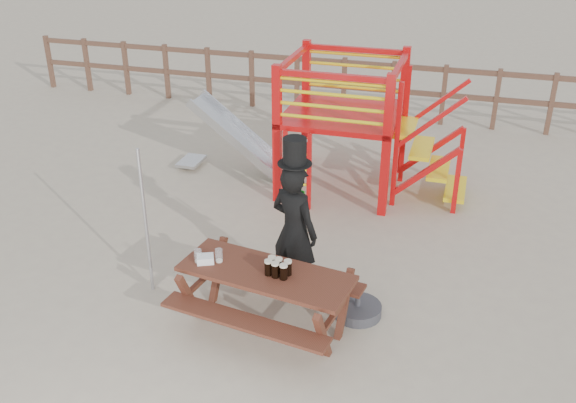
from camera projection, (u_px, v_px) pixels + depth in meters
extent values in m
plane|color=#B7A98E|center=(254.00, 312.00, 7.27)|extent=(60.00, 60.00, 0.00)
cube|color=brown|center=(369.00, 64.00, 12.77)|extent=(15.00, 0.06, 0.10)
cube|color=brown|center=(368.00, 89.00, 12.99)|extent=(15.00, 0.06, 0.10)
cube|color=brown|center=(50.00, 62.00, 14.92)|extent=(0.09, 0.09, 1.20)
cube|color=brown|center=(87.00, 65.00, 14.66)|extent=(0.09, 0.09, 1.20)
cube|color=brown|center=(126.00, 68.00, 14.41)|extent=(0.09, 0.09, 1.20)
cube|color=brown|center=(167.00, 72.00, 14.15)|extent=(0.09, 0.09, 1.20)
cube|color=brown|center=(208.00, 75.00, 13.89)|extent=(0.09, 0.09, 1.20)
cube|color=brown|center=(252.00, 79.00, 13.63)|extent=(0.09, 0.09, 1.20)
cube|color=brown|center=(297.00, 83.00, 13.38)|extent=(0.09, 0.09, 1.20)
cube|color=brown|center=(344.00, 87.00, 13.12)|extent=(0.09, 0.09, 1.20)
cube|color=brown|center=(393.00, 91.00, 12.86)|extent=(0.09, 0.09, 1.20)
cube|color=brown|center=(443.00, 95.00, 12.61)|extent=(0.09, 0.09, 1.20)
cube|color=brown|center=(496.00, 100.00, 12.35)|extent=(0.09, 0.09, 1.20)
cube|color=brown|center=(551.00, 104.00, 12.09)|extent=(0.09, 0.09, 1.20)
cube|color=red|center=(277.00, 136.00, 9.35)|extent=(0.12, 0.12, 2.10)
cube|color=red|center=(386.00, 147.00, 8.94)|extent=(0.12, 0.12, 2.10)
cube|color=red|center=(306.00, 103.00, 10.72)|extent=(0.12, 0.12, 2.10)
cube|color=red|center=(402.00, 112.00, 10.31)|extent=(0.12, 0.12, 2.10)
cube|color=red|center=(343.00, 114.00, 9.76)|extent=(1.72, 1.72, 0.08)
cube|color=red|center=(333.00, 76.00, 8.72)|extent=(1.60, 0.08, 0.08)
cube|color=red|center=(356.00, 50.00, 10.09)|extent=(1.60, 0.08, 0.08)
cube|color=red|center=(293.00, 58.00, 9.61)|extent=(0.08, 1.60, 0.08)
cube|color=red|center=(400.00, 66.00, 9.20)|extent=(0.08, 1.60, 0.08)
cylinder|color=yellow|center=(331.00, 119.00, 9.00)|extent=(1.50, 0.05, 0.05)
cylinder|color=yellow|center=(354.00, 88.00, 10.37)|extent=(1.50, 0.05, 0.05)
cylinder|color=yellow|center=(332.00, 107.00, 8.92)|extent=(1.50, 0.05, 0.05)
cylinder|color=yellow|center=(354.00, 77.00, 10.29)|extent=(1.50, 0.05, 0.05)
cylinder|color=yellow|center=(332.00, 95.00, 8.84)|extent=(1.50, 0.05, 0.05)
cylinder|color=yellow|center=(355.00, 66.00, 10.20)|extent=(1.50, 0.05, 0.05)
cylinder|color=yellow|center=(332.00, 82.00, 8.75)|extent=(1.50, 0.05, 0.05)
cylinder|color=yellow|center=(356.00, 55.00, 10.12)|extent=(1.50, 0.05, 0.05)
cube|color=red|center=(285.00, 169.00, 9.38)|extent=(0.06, 0.06, 1.20)
cube|color=red|center=(309.00, 172.00, 9.29)|extent=(0.06, 0.06, 1.20)
cylinder|color=yellow|center=(297.00, 198.00, 9.54)|extent=(0.36, 0.04, 0.04)
cylinder|color=yellow|center=(297.00, 184.00, 9.43)|extent=(0.36, 0.04, 0.04)
cylinder|color=yellow|center=(297.00, 169.00, 9.32)|extent=(0.36, 0.04, 0.04)
cylinder|color=yellow|center=(297.00, 153.00, 9.21)|extent=(0.36, 0.04, 0.04)
cylinder|color=yellow|center=(297.00, 138.00, 9.11)|extent=(0.36, 0.04, 0.04)
cube|color=yellow|center=(405.00, 127.00, 9.57)|extent=(0.30, 0.90, 0.06)
cube|color=yellow|center=(422.00, 148.00, 9.63)|extent=(0.30, 0.90, 0.06)
cube|color=yellow|center=(439.00, 169.00, 9.70)|extent=(0.30, 0.90, 0.06)
cube|color=yellow|center=(455.00, 189.00, 9.76)|extent=(0.30, 0.90, 0.06)
cube|color=red|center=(426.00, 172.00, 9.30)|extent=(0.95, 0.08, 0.86)
cube|color=red|center=(432.00, 149.00, 10.07)|extent=(0.95, 0.08, 0.86)
cube|color=silver|center=(240.00, 138.00, 10.46)|extent=(1.53, 0.55, 1.21)
cube|color=silver|center=(234.00, 141.00, 10.21)|extent=(1.58, 0.04, 1.28)
cube|color=silver|center=(245.00, 130.00, 10.67)|extent=(1.58, 0.04, 1.28)
cube|color=silver|center=(191.00, 161.00, 10.92)|extent=(0.35, 0.55, 0.05)
cube|color=maroon|center=(266.00, 273.00, 6.74)|extent=(1.92, 0.96, 0.05)
cube|color=maroon|center=(243.00, 321.00, 6.45)|extent=(1.86, 0.53, 0.04)
cube|color=maroon|center=(286.00, 272.00, 7.27)|extent=(1.86, 0.53, 0.04)
cube|color=maroon|center=(204.00, 284.00, 7.20)|extent=(0.24, 1.10, 0.66)
cube|color=maroon|center=(334.00, 320.00, 6.60)|extent=(0.24, 1.10, 0.66)
imported|color=black|center=(294.00, 231.00, 7.25)|extent=(0.71, 0.60, 1.66)
cube|color=#0A770E|center=(302.00, 212.00, 7.26)|extent=(0.07, 0.04, 0.39)
cylinder|color=black|center=(295.00, 163.00, 6.88)|extent=(0.38, 0.38, 0.01)
cylinder|color=black|center=(295.00, 151.00, 6.81)|extent=(0.25, 0.25, 0.29)
cube|color=white|center=(302.00, 138.00, 6.85)|extent=(0.12, 0.05, 0.03)
cylinder|color=#B2B2B7|center=(146.00, 223.00, 7.28)|extent=(0.04, 0.04, 1.81)
cylinder|color=#39393F|center=(357.00, 310.00, 7.21)|extent=(0.54, 0.54, 0.13)
cylinder|color=#39393F|center=(358.00, 301.00, 7.16)|extent=(0.06, 0.06, 0.10)
cube|color=white|center=(205.00, 259.00, 6.87)|extent=(0.22, 0.20, 0.08)
cylinder|color=black|center=(268.00, 268.00, 6.64)|extent=(0.08, 0.08, 0.15)
cylinder|color=beige|center=(268.00, 261.00, 6.60)|extent=(0.08, 0.08, 0.02)
cylinder|color=black|center=(275.00, 271.00, 6.60)|extent=(0.08, 0.08, 0.15)
cylinder|color=beige|center=(275.00, 264.00, 6.56)|extent=(0.08, 0.08, 0.02)
cylinder|color=black|center=(284.00, 273.00, 6.57)|extent=(0.08, 0.08, 0.15)
cylinder|color=beige|center=(284.00, 266.00, 6.53)|extent=(0.08, 0.08, 0.02)
cylinder|color=black|center=(272.00, 264.00, 6.71)|extent=(0.08, 0.08, 0.15)
cylinder|color=beige|center=(272.00, 257.00, 6.67)|extent=(0.08, 0.08, 0.02)
cylinder|color=black|center=(279.00, 266.00, 6.68)|extent=(0.08, 0.08, 0.15)
cylinder|color=beige|center=(278.00, 259.00, 6.64)|extent=(0.08, 0.08, 0.02)
cylinder|color=black|center=(288.00, 268.00, 6.64)|extent=(0.08, 0.08, 0.15)
cylinder|color=beige|center=(288.00, 261.00, 6.60)|extent=(0.08, 0.08, 0.02)
cylinder|color=silver|center=(219.00, 255.00, 6.87)|extent=(0.08, 0.08, 0.15)
cylinder|color=beige|center=(219.00, 261.00, 6.90)|extent=(0.07, 0.07, 0.02)
cylinder|color=silver|center=(198.00, 256.00, 6.86)|extent=(0.08, 0.08, 0.15)
cylinder|color=beige|center=(198.00, 261.00, 6.89)|extent=(0.07, 0.07, 0.02)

